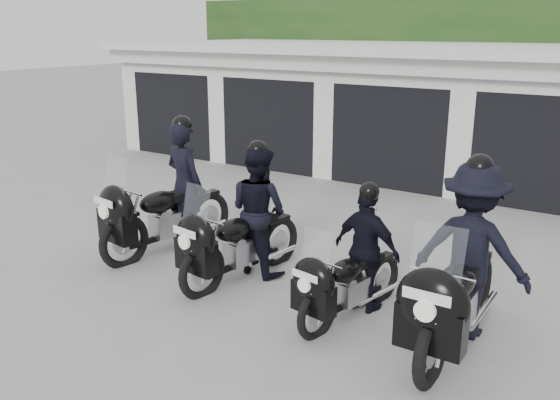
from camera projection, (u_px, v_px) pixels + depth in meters
The scene contains 7 objects.
ground at pixel (232, 270), 8.58m from camera, with size 80.00×80.00×0.00m, color #9A9A94.
garage_block at pixel (430, 109), 14.64m from camera, with size 16.40×6.80×2.96m.
background_vegetation at pixel (501, 48), 17.97m from camera, with size 20.00×3.90×5.80m.
police_bike_a at pixel (168, 198), 9.14m from camera, with size 0.99×2.46×2.16m.
police_bike_b at pixel (249, 219), 8.18m from camera, with size 1.02×2.26×1.97m.
police_bike_c at pixel (358, 259), 7.09m from camera, with size 1.00×1.93×1.69m.
police_bike_d at pixel (466, 263), 6.43m from camera, with size 1.30×2.49×2.17m.
Camera 1 is at (4.94, -6.26, 3.40)m, focal length 38.00 mm.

